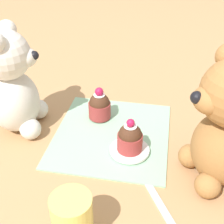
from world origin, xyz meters
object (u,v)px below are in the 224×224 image
object	(u,v)px
teddy_bear_cream	(13,85)
saucer_plate	(129,150)
teaspoon	(159,203)
juice_glass	(72,220)
cupcake_near_cream_bear	(100,106)
cupcake_near_tan_bear	(130,138)

from	to	relation	value
teddy_bear_cream	saucer_plate	bearing A→B (deg)	-109.38
teddy_bear_cream	teaspoon	size ratio (longest dim) A/B	1.90
juice_glass	teaspoon	bearing A→B (deg)	-54.20
teddy_bear_cream	cupcake_near_cream_bear	world-z (taller)	teddy_bear_cream
saucer_plate	cupcake_near_tan_bear	xyz separation A→B (m)	(0.00, -0.00, 0.03)
cupcake_near_tan_bear	teddy_bear_cream	bearing A→B (deg)	79.84
saucer_plate	teaspoon	size ratio (longest dim) A/B	0.66
teaspoon	cupcake_near_cream_bear	bearing A→B (deg)	-175.59
cupcake_near_cream_bear	saucer_plate	bearing A→B (deg)	-141.92
cupcake_near_tan_bear	saucer_plate	bearing A→B (deg)	90.00
cupcake_near_tan_bear	teaspoon	xyz separation A→B (m)	(-0.11, -0.06, -0.03)
cupcake_near_cream_bear	teaspoon	distance (m)	0.26
saucer_plate	teaspoon	xyz separation A→B (m)	(-0.11, -0.06, -0.01)
teddy_bear_cream	teaspoon	distance (m)	0.35
saucer_plate	juice_glass	size ratio (longest dim) A/B	0.93
cupcake_near_tan_bear	teaspoon	bearing A→B (deg)	-150.26
cupcake_near_cream_bear	teaspoon	bearing A→B (deg)	-146.05
teddy_bear_cream	juice_glass	distance (m)	0.31
teddy_bear_cream	cupcake_near_tan_bear	distance (m)	0.25
cupcake_near_cream_bear	teaspoon	size ratio (longest dim) A/B	0.62
cupcake_near_tan_bear	juice_glass	distance (m)	0.20
saucer_plate	cupcake_near_tan_bear	bearing A→B (deg)	-90.00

